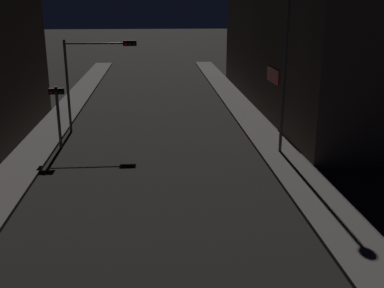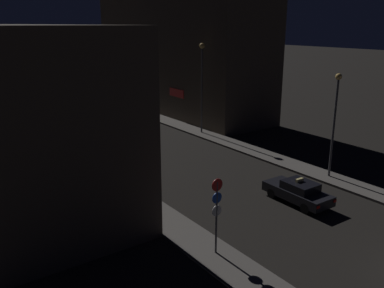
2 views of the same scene
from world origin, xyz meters
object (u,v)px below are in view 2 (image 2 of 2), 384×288
(traffic_light_left_kerb, at_px, (80,122))
(sign_pole_left, at_px, (217,209))
(traffic_light_overhead, at_px, (82,97))
(taxi, at_px, (298,192))
(street_lamp_near_block, at_px, (335,112))
(street_lamp_far_block, at_px, (202,73))

(traffic_light_left_kerb, height_order, sign_pole_left, sign_pole_left)
(traffic_light_overhead, height_order, traffic_light_left_kerb, traffic_light_overhead)
(taxi, relative_size, street_lamp_near_block, 0.61)
(traffic_light_left_kerb, distance_m, sign_pole_left, 20.67)
(traffic_light_left_kerb, xyz_separation_m, street_lamp_far_block, (11.84, -2.03, 3.67))
(street_lamp_far_block, bearing_deg, street_lamp_near_block, -89.71)
(traffic_light_left_kerb, bearing_deg, traffic_light_overhead, 64.55)
(sign_pole_left, relative_size, street_lamp_far_block, 0.43)
(taxi, relative_size, traffic_light_overhead, 0.79)
(taxi, bearing_deg, traffic_light_left_kerb, 109.66)
(sign_pole_left, xyz_separation_m, street_lamp_far_block, (13.08, 18.60, 3.69))
(street_lamp_near_block, bearing_deg, sign_pole_left, -165.87)
(taxi, relative_size, traffic_light_left_kerb, 1.30)
(traffic_light_overhead, bearing_deg, traffic_light_left_kerb, -115.45)
(traffic_light_overhead, relative_size, sign_pole_left, 1.49)
(traffic_light_left_kerb, xyz_separation_m, sign_pole_left, (-1.24, -20.63, -0.02))
(traffic_light_overhead, distance_m, street_lamp_far_block, 11.76)
(street_lamp_far_block, bearing_deg, sign_pole_left, -125.12)
(taxi, height_order, traffic_light_left_kerb, traffic_light_left_kerb)
(taxi, xyz_separation_m, sign_pole_left, (-7.97, -1.80, 1.73))
(taxi, distance_m, sign_pole_left, 8.35)
(traffic_light_overhead, distance_m, traffic_light_left_kerb, 4.01)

